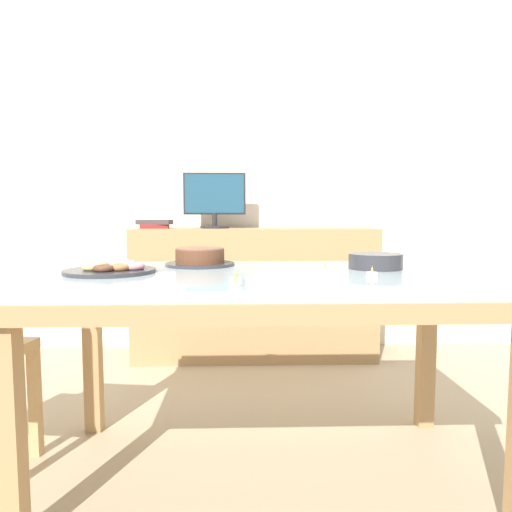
# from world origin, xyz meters

# --- Properties ---
(ground_plane) EXTENTS (12.00, 12.00, 0.00)m
(ground_plane) POSITION_xyz_m (0.00, 0.00, 0.00)
(ground_plane) COLOR tan
(wall_back) EXTENTS (8.00, 0.10, 2.60)m
(wall_back) POSITION_xyz_m (0.00, 1.77, 1.30)
(wall_back) COLOR silver
(wall_back) RESTS_ON ground
(dining_table) EXTENTS (1.66, 0.87, 0.77)m
(dining_table) POSITION_xyz_m (0.00, 0.00, 0.68)
(dining_table) COLOR silver
(dining_table) RESTS_ON ground
(sideboard) EXTENTS (1.65, 0.44, 0.90)m
(sideboard) POSITION_xyz_m (0.00, 1.47, 0.45)
(sideboard) COLOR tan
(sideboard) RESTS_ON ground
(computer_monitor) EXTENTS (0.42, 0.20, 0.38)m
(computer_monitor) POSITION_xyz_m (-0.27, 1.47, 1.09)
(computer_monitor) COLOR #262628
(computer_monitor) RESTS_ON sideboard
(book_stack) EXTENTS (0.23, 0.16, 0.06)m
(book_stack) POSITION_xyz_m (-0.68, 1.47, 0.93)
(book_stack) COLOR maroon
(book_stack) RESTS_ON sideboard
(cake_chocolate_round) EXTENTS (0.29, 0.29, 0.07)m
(cake_chocolate_round) POSITION_xyz_m (-0.26, 0.24, 0.81)
(cake_chocolate_round) COLOR #333338
(cake_chocolate_round) RESTS_ON dining_table
(pastry_platter) EXTENTS (0.33, 0.33, 0.04)m
(pastry_platter) POSITION_xyz_m (-0.57, 0.01, 0.79)
(pastry_platter) COLOR #333338
(pastry_platter) RESTS_ON dining_table
(plate_stack) EXTENTS (0.21, 0.21, 0.06)m
(plate_stack) POSITION_xyz_m (0.44, 0.10, 0.80)
(plate_stack) COLOR #333338
(plate_stack) RESTS_ON dining_table
(tealight_left_edge) EXTENTS (0.04, 0.04, 0.04)m
(tealight_left_edge) POSITION_xyz_m (-0.11, -0.33, 0.78)
(tealight_left_edge) COLOR silver
(tealight_left_edge) RESTS_ON dining_table
(tealight_near_cakes) EXTENTS (0.04, 0.04, 0.04)m
(tealight_near_cakes) POSITION_xyz_m (-0.11, -0.26, 0.78)
(tealight_near_cakes) COLOR silver
(tealight_near_cakes) RESTS_ON dining_table
(tealight_centre) EXTENTS (0.04, 0.04, 0.04)m
(tealight_centre) POSITION_xyz_m (0.22, 0.02, 0.78)
(tealight_centre) COLOR silver
(tealight_centre) RESTS_ON dining_table
(tealight_near_front) EXTENTS (0.04, 0.04, 0.04)m
(tealight_near_front) POSITION_xyz_m (0.36, -0.13, 0.78)
(tealight_near_front) COLOR silver
(tealight_near_front) RESTS_ON dining_table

